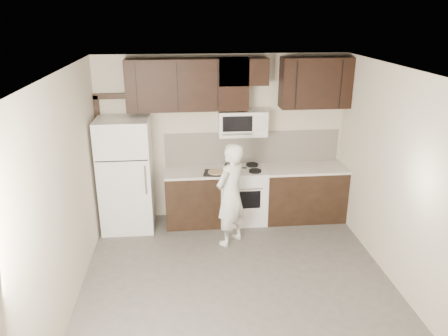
{
  "coord_description": "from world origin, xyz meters",
  "views": [
    {
      "loc": [
        -0.64,
        -4.62,
        3.34
      ],
      "look_at": [
        -0.1,
        0.9,
        1.32
      ],
      "focal_mm": 35.0,
      "sensor_mm": 36.0,
      "label": 1
    }
  ],
  "objects": [
    {
      "name": "stove",
      "position": [
        0.3,
        1.94,
        0.46
      ],
      "size": [
        0.76,
        0.66,
        0.94
      ],
      "color": "white",
      "rests_on": "floor"
    },
    {
      "name": "door_trim",
      "position": [
        -1.92,
        2.21,
        1.25
      ],
      "size": [
        0.5,
        0.08,
        2.12
      ],
      "color": "black",
      "rests_on": "floor"
    },
    {
      "name": "counter_run",
      "position": [
        0.6,
        1.94,
        0.46
      ],
      "size": [
        2.95,
        0.64,
        0.91
      ],
      "color": "black",
      "rests_on": "floor"
    },
    {
      "name": "refrigerator",
      "position": [
        -1.55,
        1.89,
        0.9
      ],
      "size": [
        0.8,
        0.76,
        1.8
      ],
      "color": "white",
      "rests_on": "floor"
    },
    {
      "name": "ceiling",
      "position": [
        0.0,
        0.0,
        2.7
      ],
      "size": [
        4.5,
        4.5,
        0.0
      ],
      "primitive_type": "plane",
      "rotation": [
        3.14,
        0.0,
        0.0
      ],
      "color": "white",
      "rests_on": "back_wall"
    },
    {
      "name": "floor",
      "position": [
        0.0,
        0.0,
        0.0
      ],
      "size": [
        4.5,
        4.5,
        0.0
      ],
      "primitive_type": "plane",
      "color": "#4F4D4A",
      "rests_on": "ground"
    },
    {
      "name": "backsplash",
      "position": [
        0.5,
        2.24,
        1.18
      ],
      "size": [
        2.9,
        0.02,
        0.54
      ],
      "primitive_type": "cube",
      "color": "silver",
      "rests_on": "counter_run"
    },
    {
      "name": "back_wall",
      "position": [
        0.0,
        2.25,
        1.35
      ],
      "size": [
        4.0,
        0.0,
        4.0
      ],
      "primitive_type": "plane",
      "rotation": [
        1.57,
        0.0,
        0.0
      ],
      "color": "beige",
      "rests_on": "ground"
    },
    {
      "name": "baking_tray",
      "position": [
        -0.14,
        1.77,
        0.92
      ],
      "size": [
        0.43,
        0.35,
        0.02
      ],
      "primitive_type": "cube",
      "rotation": [
        0.0,
        0.0,
        -0.17
      ],
      "color": "black",
      "rests_on": "counter_run"
    },
    {
      "name": "saucepan",
      "position": [
        0.12,
        1.79,
        0.98
      ],
      "size": [
        0.31,
        0.18,
        0.17
      ],
      "color": "silver",
      "rests_on": "stove"
    },
    {
      "name": "person",
      "position": [
        0.02,
        1.21,
        0.78
      ],
      "size": [
        0.67,
        0.67,
        1.56
      ],
      "primitive_type": "imported",
      "rotation": [
        0.0,
        0.0,
        3.92
      ],
      "color": "white",
      "rests_on": "floor"
    },
    {
      "name": "microwave",
      "position": [
        0.3,
        2.06,
        1.65
      ],
      "size": [
        0.76,
        0.42,
        0.4
      ],
      "color": "white",
      "rests_on": "upper_cabinets"
    },
    {
      "name": "pizza",
      "position": [
        -0.14,
        1.77,
        0.94
      ],
      "size": [
        0.3,
        0.3,
        0.02
      ],
      "primitive_type": "cylinder",
      "rotation": [
        0.0,
        0.0,
        -0.17
      ],
      "color": "#CCBB89",
      "rests_on": "baking_tray"
    },
    {
      "name": "upper_cabinets",
      "position": [
        0.21,
        2.08,
        2.28
      ],
      "size": [
        3.48,
        0.35,
        0.78
      ],
      "color": "black",
      "rests_on": "back_wall"
    }
  ]
}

